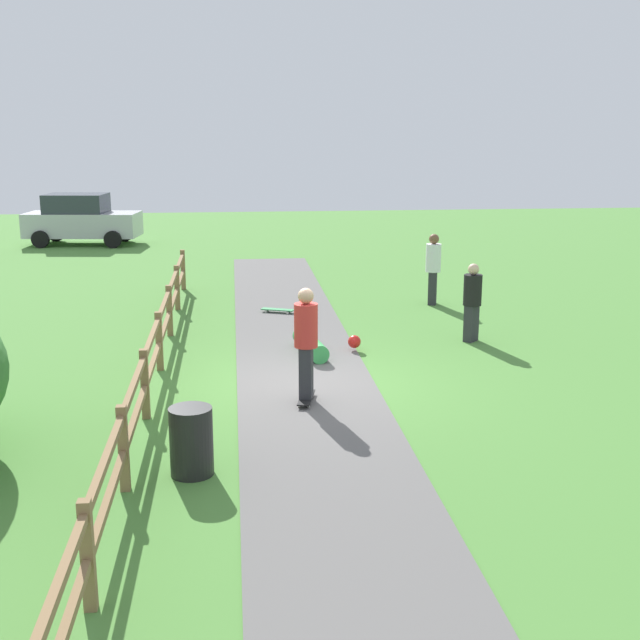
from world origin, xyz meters
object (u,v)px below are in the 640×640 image
skater_fallen (314,344)px  skater_riding (306,339)px  bystander_black (472,299)px  parked_car_silver (81,219)px  trash_bin (191,441)px  skateboard_loose (278,310)px  bystander_white (433,266)px

skater_fallen → skater_riding: bearing=-98.1°
bystander_black → parked_car_silver: bearing=124.2°
trash_bin → bystander_black: bystander_black is taller
skateboard_loose → bystander_black: (3.88, -3.04, 0.81)m
skateboard_loose → bystander_black: 5.00m
skater_riding → bystander_white: bearing=61.9°
bystander_black → parked_car_silver: size_ratio=0.38×
trash_bin → skateboard_loose: 9.36m
trash_bin → skater_fallen: size_ratio=0.56×
skater_riding → skateboard_loose: 6.67m
trash_bin → parked_car_silver: (-5.12, 21.78, 0.51)m
skater_fallen → bystander_black: bearing=11.2°
skateboard_loose → bystander_white: bystander_white is taller
bystander_black → parked_car_silver: 18.88m
skater_fallen → skateboard_loose: skater_fallen is taller
skater_fallen → parked_car_silver: 17.83m
bystander_white → parked_car_silver: 16.03m
trash_bin → skater_fallen: 5.91m
trash_bin → bystander_black: (5.50, 6.18, 0.45)m
skater_riding → parked_car_silver: bearing=109.6°
bystander_white → bystander_black: 3.66m
skateboard_loose → bystander_white: size_ratio=0.46×
skater_riding → bystander_black: size_ratio=1.15×
skater_fallen → bystander_white: bearing=51.5°
trash_bin → bystander_white: 11.31m
skateboard_loose → bystander_white: (3.95, 0.62, 0.90)m
skater_riding → bystander_black: (3.78, 3.56, -0.18)m
skater_riding → skateboard_loose: skater_riding is taller
trash_bin → skateboard_loose: bearing=80.0°
bystander_white → parked_car_silver: (-10.69, 11.95, -0.03)m
trash_bin → bystander_black: bearing=48.3°
parked_car_silver → skateboard_loose: bearing=-61.8°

